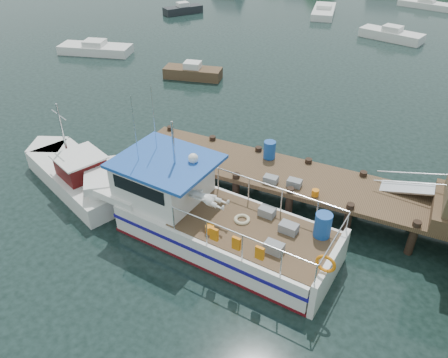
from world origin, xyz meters
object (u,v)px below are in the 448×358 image
at_px(dock, 412,186).
at_px(moored_d, 324,11).
at_px(moored_e, 183,9).
at_px(moored_a, 95,49).
at_px(lobster_boat, 194,211).
at_px(work_boat, 75,173).
at_px(moored_b, 391,34).
at_px(moored_rowboat, 193,72).
at_px(moored_far, 426,4).

bearing_deg(dock, moored_d, 110.07).
bearing_deg(moored_e, moored_a, -64.64).
height_order(lobster_boat, work_boat, lobster_boat).
height_order(moored_a, moored_b, moored_b).
relative_size(moored_a, moored_d, 0.93).
relative_size(moored_rowboat, moored_d, 0.65).
bearing_deg(work_boat, lobster_boat, 17.11).
height_order(lobster_boat, moored_b, lobster_boat).
bearing_deg(moored_rowboat, moored_a, -170.77).
distance_m(dock, moored_rowboat, 20.10).
height_order(moored_rowboat, moored_far, moored_rowboat).
relative_size(work_boat, moored_rowboat, 1.70).
relative_size(lobster_boat, moored_d, 1.75).
distance_m(lobster_boat, moored_e, 37.73).
distance_m(moored_far, moored_e, 28.70).
height_order(work_boat, moored_a, work_boat).
distance_m(moored_rowboat, moored_a, 10.50).
height_order(moored_far, moored_e, moored_e).
xyz_separation_m(dock, moored_b, (-4.50, 28.26, -1.77)).
bearing_deg(moored_rowboat, moored_d, 98.11).
bearing_deg(moored_b, lobster_boat, -116.23).
bearing_deg(moored_rowboat, work_boat, -65.88).
bearing_deg(moored_b, work_boat, -128.21).
xyz_separation_m(moored_far, moored_a, (-24.08, -30.52, 0.03)).
bearing_deg(work_boat, moored_a, 148.86).
bearing_deg(moored_d, lobster_boat, -63.24).
bearing_deg(moored_rowboat, moored_b, 71.76).
xyz_separation_m(dock, moored_d, (-12.72, 34.80, -1.82)).
height_order(lobster_boat, moored_d, lobster_boat).
relative_size(lobster_boat, moored_b, 2.01).
bearing_deg(moored_d, work_boat, -73.40).
relative_size(moored_a, moored_e, 1.45).
relative_size(lobster_boat, moored_far, 1.88).
height_order(dock, lobster_boat, lobster_boat).
bearing_deg(lobster_boat, moored_a, 144.42).
xyz_separation_m(work_boat, moored_a, (-12.22, 16.18, -0.23)).
xyz_separation_m(moored_rowboat, moored_far, (13.68, 31.96, -0.08)).
height_order(lobster_boat, moored_a, lobster_boat).
relative_size(work_boat, moored_far, 1.18).
bearing_deg(dock, moored_far, 93.59).
bearing_deg(moored_b, moored_e, 159.01).
relative_size(moored_rowboat, moored_b, 0.74).
bearing_deg(work_boat, moored_far, 97.54).
height_order(moored_a, moored_e, moored_e).
xyz_separation_m(lobster_boat, moored_far, (5.01, 47.27, -0.67)).
height_order(lobster_boat, moored_e, lobster_boat).
xyz_separation_m(lobster_boat, work_boat, (-6.85, 0.56, -0.41)).
height_order(dock, moored_d, dock).
xyz_separation_m(moored_rowboat, moored_d, (3.69, 23.33, -0.04)).
distance_m(moored_b, moored_e, 22.72).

